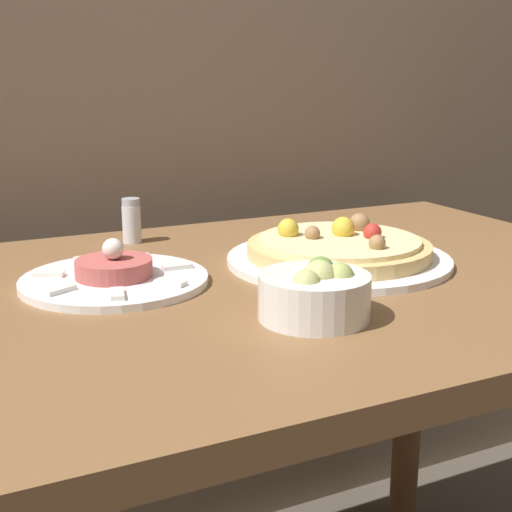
% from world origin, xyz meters
% --- Properties ---
extents(dining_table, '(1.26, 0.74, 0.72)m').
position_xyz_m(dining_table, '(0.00, 0.37, 0.62)').
color(dining_table, brown).
rests_on(dining_table, ground_plane).
extents(pizza_plate, '(0.32, 0.32, 0.06)m').
position_xyz_m(pizza_plate, '(0.20, 0.40, 0.74)').
color(pizza_plate, white).
rests_on(pizza_plate, dining_table).
extents(tartare_plate, '(0.24, 0.24, 0.06)m').
position_xyz_m(tartare_plate, '(-0.12, 0.44, 0.73)').
color(tartare_plate, white).
rests_on(tartare_plate, dining_table).
extents(small_bowl, '(0.13, 0.13, 0.07)m').
position_xyz_m(small_bowl, '(0.05, 0.21, 0.75)').
color(small_bowl, white).
rests_on(small_bowl, dining_table).
extents(salt_shaker, '(0.03, 0.03, 0.07)m').
position_xyz_m(salt_shaker, '(-0.03, 0.65, 0.76)').
color(salt_shaker, silver).
rests_on(salt_shaker, dining_table).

